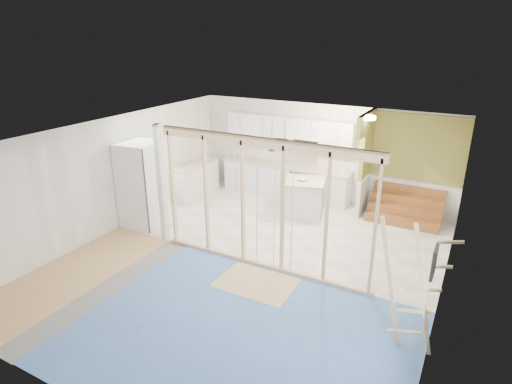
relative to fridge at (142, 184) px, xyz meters
The scene contains 16 objects.
room 3.12m from the fridge, ahead, with size 7.01×8.01×2.61m.
floor_overlays 3.33m from the fridge, ahead, with size 7.00×8.00×0.03m.
stud_frame 2.95m from the fridge, ahead, with size 4.66×0.14×2.60m.
base_cabinets 3.30m from the fridge, 63.23° to the left, with size 4.45×2.24×0.93m.
upper_cabinets 4.12m from the fridge, 56.39° to the left, with size 3.60×0.41×0.85m.
green_partition 6.04m from the fridge, 32.06° to the left, with size 2.25×1.51×2.60m.
pot_rack 3.28m from the fridge, 27.48° to the left, with size 0.52×0.52×0.72m.
sheathing_panel 7.01m from the fridge, 20.49° to the right, with size 0.02×4.00×2.60m, color #A17F57.
electrical_panel 6.80m from the fridge, 15.87° to the right, with size 0.04×0.30×0.40m, color #35353A.
ceiling_light 5.38m from the fridge, 29.67° to the left, with size 0.32×0.32×0.08m, color #FFEABF.
fridge is the anchor object (origin of this frame).
island 3.90m from the fridge, 35.61° to the left, with size 1.19×1.19×0.94m.
bowl 3.82m from the fridge, 35.28° to the left, with size 0.25×0.25×0.06m, color silver.
soap_bottle_a 3.27m from the fridge, 79.85° to the left, with size 0.12×0.13×0.32m, color #A9B0BC.
soap_bottle_b 4.99m from the fridge, 40.77° to the left, with size 0.09×0.09×0.21m, color white.
ladder 6.43m from the fridge, 13.70° to the right, with size 1.07×0.07×1.98m.
Camera 1 is at (3.69, -6.54, 4.32)m, focal length 30.00 mm.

